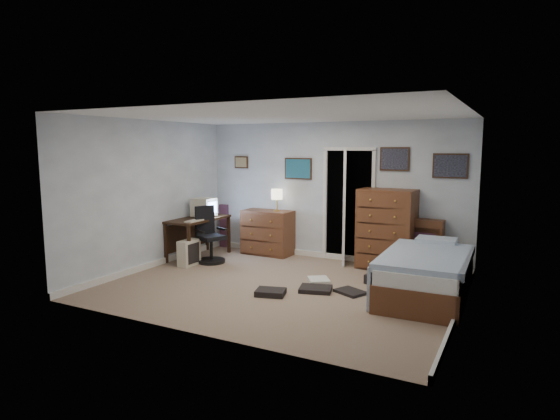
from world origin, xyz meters
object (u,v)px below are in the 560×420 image
at_px(bed, 426,273).
at_px(tall_dresser, 387,229).
at_px(office_chair, 210,241).
at_px(low_dresser, 268,232).
at_px(computer_desk, 195,227).

bearing_deg(bed, tall_dresser, 124.45).
xyz_separation_m(office_chair, low_dresser, (0.63, 1.02, 0.04)).
xyz_separation_m(tall_dresser, bed, (0.88, -1.22, -0.35)).
height_order(low_dresser, tall_dresser, tall_dresser).
bearing_deg(low_dresser, computer_desk, -139.99).
height_order(low_dresser, bed, low_dresser).
bearing_deg(bed, low_dresser, 157.40).
height_order(office_chair, bed, office_chair).
distance_m(computer_desk, office_chair, 0.54).
relative_size(tall_dresser, bed, 0.64).
bearing_deg(computer_desk, low_dresser, 37.91).
height_order(office_chair, low_dresser, office_chair).
bearing_deg(computer_desk, tall_dresser, 13.94).
xyz_separation_m(computer_desk, office_chair, (0.47, -0.19, -0.19)).
xyz_separation_m(office_chair, bed, (3.80, -0.22, -0.07)).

